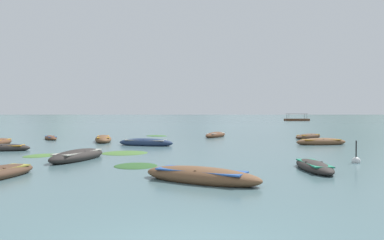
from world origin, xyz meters
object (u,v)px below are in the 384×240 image
rowboat_7 (314,166)px  rowboat_12 (146,143)px  rowboat_2 (51,138)px  mooring_buoy (356,161)px  rowboat_6 (201,176)px  rowboat_8 (321,142)px  rowboat_3 (78,156)px  rowboat_11 (216,135)px  rowboat_10 (103,139)px  rowboat_0 (308,136)px  rowboat_9 (4,148)px  ferry_0 (297,119)px

rowboat_7 → rowboat_12: rowboat_12 is taller
rowboat_2 → mooring_buoy: size_ratio=2.71×
rowboat_6 → rowboat_7: 5.27m
rowboat_2 → rowboat_12: (8.97, -6.30, 0.06)m
rowboat_7 → mooring_buoy: size_ratio=2.95×
rowboat_12 → rowboat_8: bearing=0.5°
rowboat_3 → rowboat_11: size_ratio=1.06×
rowboat_8 → rowboat_12: 13.02m
rowboat_10 → rowboat_12: (3.79, -3.65, -0.01)m
rowboat_10 → rowboat_11: (9.90, 5.22, -0.01)m
rowboat_0 → rowboat_9: size_ratio=1.19×
rowboat_0 → rowboat_8: (-1.59, -6.63, 0.02)m
rowboat_3 → rowboat_10: size_ratio=0.94×
rowboat_6 → mooring_buoy: 8.71m
rowboat_6 → mooring_buoy: (7.61, 4.23, -0.09)m
rowboat_6 → ferry_0: size_ratio=0.56×
rowboat_11 → rowboat_7: bearing=-85.3°
rowboat_8 → rowboat_6: bearing=-125.9°
rowboat_12 → rowboat_11: bearing=55.4°
rowboat_7 → ferry_0: ferry_0 is taller
rowboat_7 → mooring_buoy: 3.47m
rowboat_2 → rowboat_10: 5.82m
rowboat_10 → ferry_0: size_ratio=0.60×
rowboat_6 → rowboat_11: 22.78m
rowboat_11 → ferry_0: ferry_0 is taller
rowboat_8 → rowboat_12: (-13.02, -0.11, 0.01)m
rowboat_3 → ferry_0: (44.29, 94.33, 0.24)m
rowboat_2 → rowboat_7: 24.44m
rowboat_8 → rowboat_7: bearing=-114.2°
rowboat_11 → rowboat_0: bearing=-14.0°
rowboat_9 → mooring_buoy: bearing=-18.3°
rowboat_9 → rowboat_0: bearing=23.1°
rowboat_0 → rowboat_10: bearing=-170.5°
rowboat_3 → mooring_buoy: mooring_buoy is taller
rowboat_10 → rowboat_3: bearing=-84.6°
rowboat_9 → rowboat_10: size_ratio=0.70×
rowboat_7 → rowboat_12: (-7.80, 11.48, 0.05)m
rowboat_9 → mooring_buoy: mooring_buoy is taller
rowboat_3 → rowboat_8: 17.61m
rowboat_6 → rowboat_9: bearing=137.6°
rowboat_10 → ferry_0: ferry_0 is taller
rowboat_11 → rowboat_2: bearing=-170.3°
rowboat_7 → mooring_buoy: (2.83, 2.01, -0.05)m
rowboat_9 → ferry_0: size_ratio=0.42×
rowboat_0 → rowboat_12: (-14.61, -6.74, 0.03)m
mooring_buoy → rowboat_0: bearing=76.2°
rowboat_8 → rowboat_9: 21.80m
rowboat_6 → rowboat_7: (4.78, 2.22, -0.05)m
rowboat_0 → rowboat_2: bearing=-178.9°
rowboat_2 → rowboat_9: 9.45m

